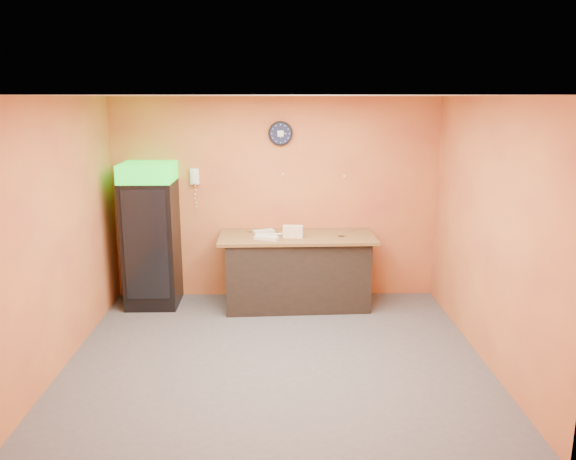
{
  "coord_description": "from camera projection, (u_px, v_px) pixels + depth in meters",
  "views": [
    {
      "loc": [
        0.02,
        -5.71,
        2.79
      ],
      "look_at": [
        0.14,
        0.6,
        1.29
      ],
      "focal_mm": 35.0,
      "sensor_mm": 36.0,
      "label": 1
    }
  ],
  "objects": [
    {
      "name": "floor",
      "position": [
        276.0,
        356.0,
        6.2
      ],
      "size": [
        4.5,
        4.5,
        0.0
      ],
      "primitive_type": "plane",
      "color": "#47474C",
      "rests_on": "ground"
    },
    {
      "name": "kitchen_tool",
      "position": [
        285.0,
        232.0,
        7.51
      ],
      "size": [
        0.06,
        0.06,
        0.06
      ],
      "primitive_type": "cylinder",
      "color": "silver",
      "rests_on": "butcher_paper"
    },
    {
      "name": "wrapped_sandwich_right",
      "position": [
        264.0,
        231.0,
        7.62
      ],
      "size": [
        0.31,
        0.21,
        0.04
      ],
      "primitive_type": "cube",
      "rotation": [
        0.0,
        0.0,
        0.38
      ],
      "color": "silver",
      "rests_on": "butcher_paper"
    },
    {
      "name": "butcher_paper",
      "position": [
        297.0,
        236.0,
        7.52
      ],
      "size": [
        2.1,
        0.98,
        0.04
      ],
      "primitive_type": "cube",
      "rotation": [
        0.0,
        0.0,
        0.02
      ],
      "color": "brown",
      "rests_on": "prep_counter"
    },
    {
      "name": "wrapped_sandwich_mid",
      "position": [
        266.0,
        238.0,
        7.27
      ],
      "size": [
        0.33,
        0.23,
        0.04
      ],
      "primitive_type": "cube",
      "rotation": [
        0.0,
        0.0,
        -0.4
      ],
      "color": "silver",
      "rests_on": "butcher_paper"
    },
    {
      "name": "right_wall",
      "position": [
        488.0,
        232.0,
        5.92
      ],
      "size": [
        0.02,
        4.0,
        2.8
      ],
      "primitive_type": "cube",
      "color": "#D4853C",
      "rests_on": "floor"
    },
    {
      "name": "wall_phone",
      "position": [
        195.0,
        176.0,
        7.67
      ],
      "size": [
        0.12,
        0.1,
        0.22
      ],
      "color": "white",
      "rests_on": "back_wall"
    },
    {
      "name": "sub_roll_stack",
      "position": [
        293.0,
        232.0,
        7.35
      ],
      "size": [
        0.27,
        0.12,
        0.16
      ],
      "rotation": [
        0.0,
        0.0,
        -0.1
      ],
      "color": "beige",
      "rests_on": "butcher_paper"
    },
    {
      "name": "prep_counter",
      "position": [
        297.0,
        271.0,
        7.63
      ],
      "size": [
        1.93,
        0.93,
        0.95
      ],
      "primitive_type": "cube",
      "rotation": [
        0.0,
        0.0,
        0.05
      ],
      "color": "black",
      "rests_on": "floor"
    },
    {
      "name": "ceiling",
      "position": [
        275.0,
        96.0,
        5.55
      ],
      "size": [
        4.5,
        4.0,
        0.02
      ],
      "primitive_type": "cube",
      "color": "white",
      "rests_on": "back_wall"
    },
    {
      "name": "back_wall",
      "position": [
        276.0,
        199.0,
        7.82
      ],
      "size": [
        4.5,
        0.02,
        2.8
      ],
      "primitive_type": "cube",
      "color": "#D4853C",
      "rests_on": "floor"
    },
    {
      "name": "wrapped_sandwich_left",
      "position": [
        266.0,
        236.0,
        7.39
      ],
      "size": [
        0.29,
        0.14,
        0.04
      ],
      "primitive_type": "cube",
      "rotation": [
        0.0,
        0.0,
        0.1
      ],
      "color": "silver",
      "rests_on": "butcher_paper"
    },
    {
      "name": "wall_clock",
      "position": [
        281.0,
        133.0,
        7.58
      ],
      "size": [
        0.33,
        0.06,
        0.33
      ],
      "color": "black",
      "rests_on": "back_wall"
    },
    {
      "name": "left_wall",
      "position": [
        59.0,
        234.0,
        5.83
      ],
      "size": [
        0.02,
        4.0,
        2.8
      ],
      "primitive_type": "cube",
      "color": "#D4853C",
      "rests_on": "floor"
    },
    {
      "name": "beverage_cooler",
      "position": [
        151.0,
        238.0,
        7.51
      ],
      "size": [
        0.69,
        0.7,
        1.95
      ],
      "rotation": [
        0.0,
        0.0,
        0.01
      ],
      "color": "black",
      "rests_on": "floor"
    }
  ]
}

